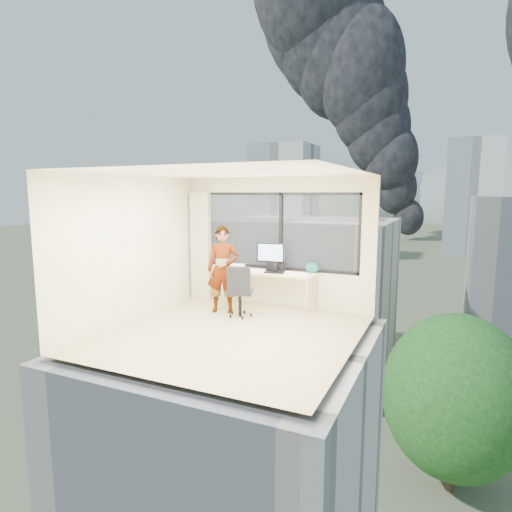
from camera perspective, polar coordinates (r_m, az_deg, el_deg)
The scene contains 25 objects.
floor at distance 7.16m, azimuth -3.38°, elevation -10.22°, with size 4.00×4.00×0.01m, color beige.
ceiling at distance 6.79m, azimuth -3.57°, elevation 11.05°, with size 4.00×4.00×0.01m, color white.
wall_front at distance 5.20m, azimuth -13.87°, elevation -2.76°, with size 4.00×0.01×2.60m, color beige.
wall_left at distance 7.98m, azimuth -16.26°, elevation 0.98°, with size 0.01×4.00×2.60m, color beige.
wall_right at distance 6.18m, azimuth 13.13°, elevation -0.98°, with size 0.01×4.00×2.60m, color beige.
window_wall at distance 8.62m, azimuth 3.07°, elevation 3.33°, with size 3.30×0.16×1.55m, color black, non-canonical shape.
curtain at distance 9.34m, azimuth -7.38°, elevation 1.36°, with size 0.45×0.14×2.30m, color beige.
desk at distance 8.50m, azimuth 1.85°, elevation -4.58°, with size 1.80×0.60×0.75m, color #D7B290.
chair at distance 7.93m, azimuth -2.16°, elevation -4.61°, with size 0.51×0.51×1.00m, color black, non-canonical shape.
person at distance 8.20m, azimuth -4.45°, elevation -1.80°, with size 0.61×0.40×1.67m, color #2D2D33.
monitor at distance 8.45m, azimuth 1.97°, elevation -0.08°, with size 0.58×0.12×0.58m, color black, non-canonical shape.
game_console at distance 8.93m, azimuth -2.38°, elevation -1.28°, with size 0.28×0.23×0.07m, color white.
laptop at distance 8.32m, azimuth 2.50°, elevation -1.38°, with size 0.38×0.40×0.25m, color black, non-canonical shape.
cellphone at distance 8.23m, azimuth 3.17°, elevation -2.31°, with size 0.11×0.05×0.01m, color black.
pen_cup at distance 8.30m, azimuth 2.56°, elevation -1.89°, with size 0.08×0.08×0.10m, color black.
handbag at distance 8.34m, azimuth 7.51°, elevation -1.55°, with size 0.27×0.14×0.21m, color #0D5242.
exterior_ground at distance 127.08m, azimuth 22.86°, elevation 0.38°, with size 400.00×400.00×0.04m, color #515B3D.
near_bldg_a at distance 39.11m, azimuth 5.66°, elevation -5.37°, with size 16.00×12.00×14.00m, color beige.
far_tower_a at distance 107.99m, azimuth 3.83°, elevation 7.17°, with size 14.00×14.00×28.00m, color silver.
far_tower_b at distance 126.09m, azimuth 26.91°, elevation 6.92°, with size 13.00×13.00×30.00m, color silver.
far_tower_d at distance 168.38m, azimuth 2.47°, elevation 6.60°, with size 16.00×14.00×22.00m, color silver.
hill_a at distance 348.87m, azimuth 3.82°, elevation 5.71°, with size 288.00×216.00×90.00m, color slate.
tree_a at distance 36.09m, azimuth -9.52°, elevation -11.62°, with size 7.00×7.00×8.00m, color #1A4818, non-canonical shape.
tree_b at distance 26.74m, azimuth 24.95°, elevation -18.57°, with size 7.60×7.60×9.00m, color #1A4818, non-canonical shape.
smoke_plume_a at distance 160.79m, azimuth 20.57°, elevation 21.09°, with size 40.00×24.00×90.00m, color black, non-canonical shape.
Camera 1 is at (3.19, -5.99, 2.28)m, focal length 29.92 mm.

